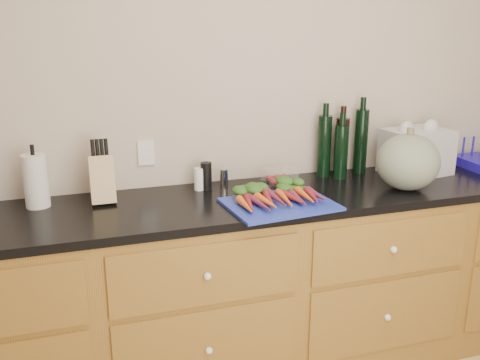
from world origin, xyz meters
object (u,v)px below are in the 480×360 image
object	(u,v)px
cutting_board	(280,204)
carrots	(277,196)
squash	(408,162)
knife_block	(102,179)
paper_towel	(36,181)
tomato_box	(279,176)

from	to	relation	value
cutting_board	carrots	size ratio (longest dim) A/B	1.25
cutting_board	squash	bearing A→B (deg)	3.40
squash	knife_block	bearing A→B (deg)	169.92
paper_towel	squash	bearing A→B (deg)	-9.09
cutting_board	carrots	xyz separation A→B (m)	(0.00, 0.04, 0.03)
squash	knife_block	xyz separation A→B (m)	(-1.46, 0.26, -0.03)
cutting_board	carrots	bearing A→B (deg)	90.00
knife_block	tomato_box	world-z (taller)	knife_block
squash	knife_block	distance (m)	1.48
knife_block	paper_towel	bearing A→B (deg)	176.01
squash	tomato_box	world-z (taller)	squash
cutting_board	knife_block	distance (m)	0.83
paper_towel	tomato_box	size ratio (longest dim) A/B	1.52
paper_towel	carrots	bearing A→B (deg)	-15.10
paper_towel	knife_block	distance (m)	0.29
squash	cutting_board	bearing A→B (deg)	-176.60
carrots	paper_towel	world-z (taller)	paper_towel
cutting_board	paper_towel	xyz separation A→B (m)	(-1.05, 0.32, 0.11)
cutting_board	paper_towel	size ratio (longest dim) A/B	1.98
cutting_board	squash	xyz separation A→B (m)	(0.69, 0.04, 0.13)
cutting_board	tomato_box	distance (m)	0.36
carrots	cutting_board	bearing A→B (deg)	-90.00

